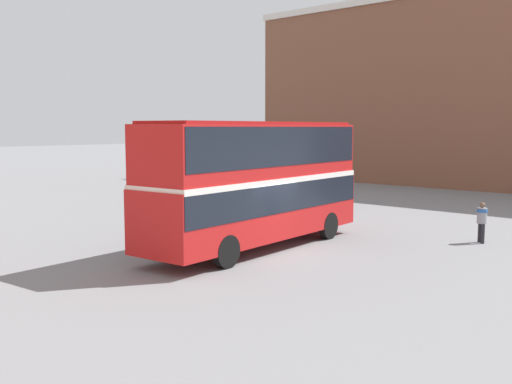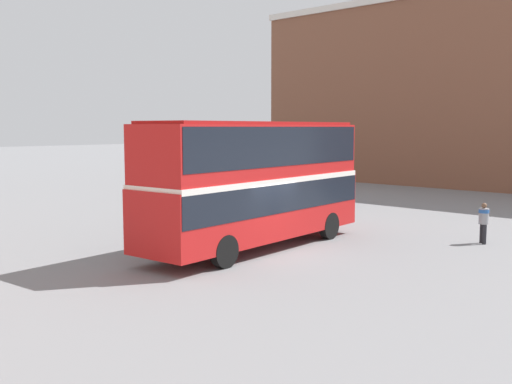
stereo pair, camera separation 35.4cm
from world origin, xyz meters
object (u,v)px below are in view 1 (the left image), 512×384
object	(u,v)px
double_decker_bus	(256,176)
parked_car_kerb_far	(219,182)
pedestrian_foreground	(482,218)
parked_car_kerb_near	(298,190)

from	to	relation	value
double_decker_bus	parked_car_kerb_far	bearing A→B (deg)	45.22
pedestrian_foreground	parked_car_kerb_far	world-z (taller)	parked_car_kerb_far
parked_car_kerb_near	parked_car_kerb_far	size ratio (longest dim) A/B	1.09
pedestrian_foreground	parked_car_kerb_far	xyz separation A→B (m)	(5.23, 19.75, -0.16)
double_decker_bus	parked_car_kerb_far	world-z (taller)	double_decker_bus
pedestrian_foreground	parked_car_kerb_near	distance (m)	13.39
double_decker_bus	parked_car_kerb_far	size ratio (longest dim) A/B	2.37
pedestrian_foreground	parked_car_kerb_near	xyz separation A→B (m)	(4.62, 12.56, -0.16)
pedestrian_foreground	parked_car_kerb_far	bearing A→B (deg)	-63.48
double_decker_bus	parked_car_kerb_near	xyz separation A→B (m)	(11.15, 6.89, -1.84)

